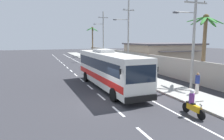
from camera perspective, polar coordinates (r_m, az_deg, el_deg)
ground_plane at (r=15.20m, az=-1.12°, el=-9.10°), size 160.00×160.00×0.00m
sidewalk_kerb at (r=26.75m, az=5.40°, el=-1.19°), size 3.20×90.00×0.14m
lane_markings at (r=29.54m, az=-7.12°, el=-0.41°), size 3.43×71.00×0.01m
boundary_wall at (r=31.85m, az=8.40°, el=2.43°), size 0.24×60.00×2.43m
coach_bus_foreground at (r=19.35m, az=-0.99°, el=0.48°), size 3.16×12.34×3.60m
motorcycle_beside_bus at (r=29.41m, az=-3.44°, el=0.92°), size 0.56×1.96×1.66m
motorcycle_trailing at (r=13.53m, az=21.66°, el=-9.11°), size 0.56×1.96×1.60m
pedestrian_near_kerb at (r=32.15m, az=-0.64°, el=2.15°), size 0.36×0.36×1.61m
pedestrian_midwalk at (r=18.31m, az=22.75°, el=-3.29°), size 0.36×0.36×1.75m
pedestrian_far_walk at (r=30.08m, az=3.42°, el=1.76°), size 0.36×0.36×1.69m
utility_pole_nearest at (r=20.02m, az=21.74°, el=8.86°), size 3.56×0.24×9.18m
utility_pole_mid at (r=30.87m, az=4.46°, el=10.02°), size 3.31×0.24×10.18m
utility_pole_far at (r=43.24m, az=-2.54°, el=9.73°), size 3.14×0.24×10.23m
palm_nearest at (r=55.16m, az=-5.50°, el=9.35°), size 3.56×3.49×7.81m
palm_second at (r=22.17m, az=24.47°, el=8.49°), size 3.31×3.51×7.02m
roadside_building at (r=37.02m, az=13.92°, el=4.30°), size 11.55×9.76×3.90m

